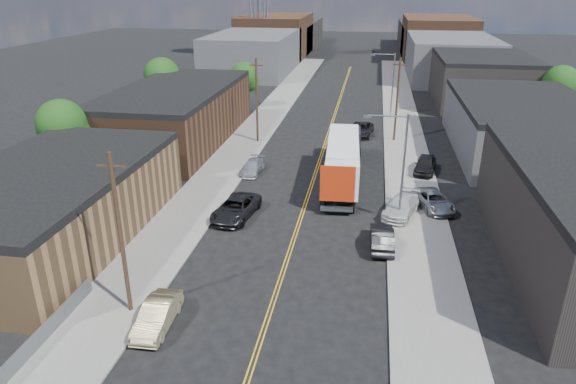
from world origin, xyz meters
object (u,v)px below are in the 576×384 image
(car_left_d, at_px, (252,167))
(car_right_lot_c, at_px, (425,164))
(car_right_oncoming, at_px, (382,238))
(car_right_lot_a, at_px, (434,200))
(car_right_lot_b, at_px, (401,206))
(car_left_b, at_px, (157,315))
(semi_truck, at_px, (344,156))
(car_ahead_truck, at_px, (361,130))
(car_left_c, at_px, (236,208))

(car_left_d, height_order, car_right_lot_c, car_right_lot_c)
(car_right_oncoming, relative_size, car_right_lot_a, 0.92)
(car_right_lot_b, height_order, car_right_lot_c, car_right_lot_c)
(car_left_d, relative_size, car_right_oncoming, 0.94)
(car_right_oncoming, bearing_deg, car_left_d, -48.90)
(car_left_b, bearing_deg, semi_truck, 68.69)
(car_left_d, relative_size, car_ahead_truck, 0.79)
(car_ahead_truck, bearing_deg, semi_truck, -86.95)
(car_right_lot_a, relative_size, car_ahead_truck, 0.91)
(car_left_b, distance_m, car_ahead_truck, 42.19)
(semi_truck, distance_m, car_left_d, 9.49)
(car_left_d, height_order, car_right_lot_a, car_right_lot_a)
(semi_truck, relative_size, car_left_b, 3.69)
(car_left_c, relative_size, car_left_d, 1.33)
(semi_truck, bearing_deg, car_left_c, -132.34)
(car_left_b, distance_m, car_left_c, 14.89)
(car_left_d, bearing_deg, car_right_lot_c, 12.03)
(car_left_c, distance_m, car_right_lot_a, 16.88)
(car_right_lot_b, xyz_separation_m, car_ahead_truck, (-4.09, 23.63, -0.13))
(car_right_oncoming, relative_size, car_right_lot_c, 0.98)
(car_left_c, height_order, car_right_oncoming, car_left_c)
(semi_truck, height_order, car_left_b, semi_truck)
(car_left_b, height_order, car_right_lot_a, car_right_lot_a)
(semi_truck, bearing_deg, car_left_d, 173.60)
(car_ahead_truck, bearing_deg, car_left_d, -116.70)
(car_left_d, bearing_deg, semi_truck, -0.35)
(car_left_c, relative_size, car_right_lot_c, 1.23)
(car_ahead_truck, bearing_deg, car_right_lot_a, -65.09)
(car_ahead_truck, bearing_deg, car_right_oncoming, -77.74)
(semi_truck, xyz_separation_m, car_right_lot_a, (8.12, -5.75, -1.65))
(car_left_b, relative_size, car_right_oncoming, 0.97)
(car_right_lot_a, bearing_deg, car_ahead_truck, 89.98)
(semi_truck, relative_size, car_right_oncoming, 3.58)
(semi_truck, bearing_deg, car_ahead_truck, 82.84)
(semi_truck, xyz_separation_m, car_right_oncoming, (3.72, -13.26, -1.73))
(car_left_b, relative_size, car_right_lot_b, 0.87)
(car_left_b, xyz_separation_m, car_right_lot_b, (14.23, 17.32, 0.16))
(car_right_lot_b, distance_m, car_right_lot_c, 11.16)
(semi_truck, xyz_separation_m, car_ahead_truck, (1.23, 16.10, -1.73))
(car_right_lot_a, height_order, car_right_lot_b, car_right_lot_b)
(car_right_oncoming, xyz_separation_m, car_right_lot_a, (4.40, 7.52, 0.08))
(car_right_lot_c, height_order, car_ahead_truck, car_right_lot_c)
(car_right_oncoming, bearing_deg, car_left_b, 40.44)
(semi_truck, relative_size, car_left_d, 3.79)
(car_left_d, bearing_deg, car_left_b, -85.90)
(semi_truck, xyz_separation_m, car_left_c, (-8.23, -9.97, -1.69))
(car_right_lot_a, xyz_separation_m, car_right_lot_c, (0.00, 9.02, 0.11))
(car_left_b, relative_size, car_left_d, 1.03)
(car_left_c, relative_size, car_right_oncoming, 1.25)
(car_left_c, bearing_deg, car_left_b, -84.68)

